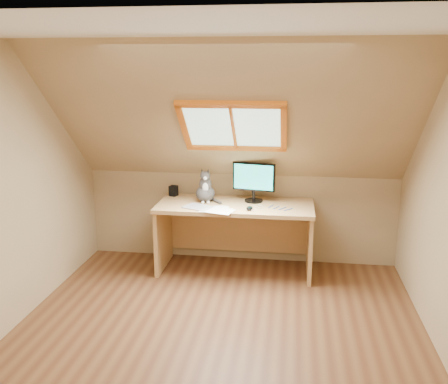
# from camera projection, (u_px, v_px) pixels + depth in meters

# --- Properties ---
(ground) EXTENTS (3.50, 3.50, 0.00)m
(ground) POSITION_uv_depth(u_px,v_px,m) (217.00, 335.00, 4.17)
(ground) COLOR brown
(ground) RESTS_ON ground
(room_shell) EXTENTS (3.52, 3.52, 2.41)m
(room_shell) POSITION_uv_depth(u_px,v_px,m) (215.00, 169.00, 3.73)
(room_shell) COLOR tan
(room_shell) RESTS_ON ground
(desk) EXTENTS (1.66, 0.73, 0.76)m
(desk) POSITION_uv_depth(u_px,v_px,m) (236.00, 222.00, 5.43)
(desk) COLOR tan
(desk) RESTS_ON ground
(monitor) EXTENTS (0.46, 0.20, 0.43)m
(monitor) POSITION_uv_depth(u_px,v_px,m) (254.00, 179.00, 5.35)
(monitor) COLOR black
(monitor) RESTS_ON desk
(cat) EXTENTS (0.24, 0.28, 0.38)m
(cat) POSITION_uv_depth(u_px,v_px,m) (205.00, 190.00, 5.37)
(cat) COLOR #46403D
(cat) RESTS_ON desk
(desk_speaker) EXTENTS (0.10, 0.10, 0.12)m
(desk_speaker) POSITION_uv_depth(u_px,v_px,m) (174.00, 191.00, 5.64)
(desk_speaker) COLOR black
(desk_speaker) RESTS_ON desk
(graphics_tablet) EXTENTS (0.34, 0.30, 0.01)m
(graphics_tablet) POSITION_uv_depth(u_px,v_px,m) (198.00, 207.00, 5.17)
(graphics_tablet) COLOR #B2B2B7
(graphics_tablet) RESTS_ON desk
(mouse) EXTENTS (0.07, 0.12, 0.04)m
(mouse) POSITION_uv_depth(u_px,v_px,m) (249.00, 208.00, 5.08)
(mouse) COLOR black
(mouse) RESTS_ON desk
(papers) EXTENTS (0.35, 0.30, 0.01)m
(papers) POSITION_uv_depth(u_px,v_px,m) (215.00, 210.00, 5.08)
(papers) COLOR white
(papers) RESTS_ON desk
(cables) EXTENTS (0.51, 0.26, 0.01)m
(cables) POSITION_uv_depth(u_px,v_px,m) (270.00, 208.00, 5.15)
(cables) COLOR silver
(cables) RESTS_ON desk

